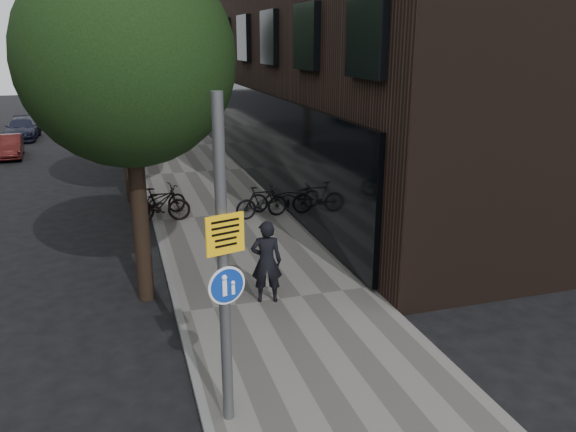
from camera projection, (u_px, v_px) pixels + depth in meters
name	position (u px, v px, depth m)	size (l,w,h in m)	color
ground	(321.00, 390.00, 9.49)	(120.00, 120.00, 0.00)	black
sidewalk	(224.00, 216.00, 18.67)	(4.50, 60.00, 0.12)	slate
curb_edge	(155.00, 222.00, 18.04)	(0.15, 60.00, 0.13)	slate
street_tree_near	(131.00, 68.00, 11.49)	(4.40, 4.40, 7.50)	black
street_tree_mid	(122.00, 57.00, 19.25)	(5.00, 5.00, 7.80)	black
street_tree_far	(118.00, 52.00, 27.46)	(5.00, 5.00, 7.80)	black
signpost	(223.00, 267.00, 7.89)	(0.56, 0.18, 4.91)	#595B5E
pedestrian	(266.00, 262.00, 12.20)	(0.68, 0.45, 1.86)	black
parked_bike_facade_near	(277.00, 198.00, 18.73)	(0.66, 1.89, 0.99)	black
parked_bike_facade_far	(262.00, 202.00, 18.15)	(0.50, 1.78, 1.07)	black
parked_bike_curb_near	(159.00, 201.00, 18.39)	(0.66, 1.91, 1.00)	black
parked_bike_curb_far	(161.00, 205.00, 17.78)	(0.52, 1.85, 1.11)	black
parked_car_mid	(9.00, 146.00, 28.17)	(1.19, 3.41, 1.12)	#531917
parked_car_far	(23.00, 129.00, 33.48)	(1.73, 4.25, 1.23)	#1D2034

